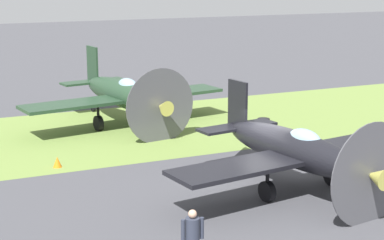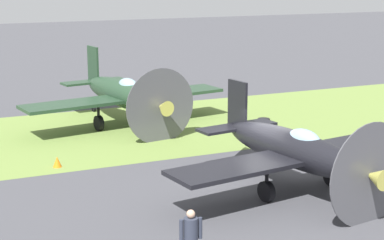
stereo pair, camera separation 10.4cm
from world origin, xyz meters
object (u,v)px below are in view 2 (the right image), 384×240
at_px(fuel_drum, 264,128).
at_px(runway_marker_cone, 57,162).
at_px(ground_crew_chief, 191,239).
at_px(airplane_lead, 295,149).
at_px(airplane_wingman, 124,94).

height_order(fuel_drum, runway_marker_cone, fuel_drum).
height_order(ground_crew_chief, fuel_drum, ground_crew_chief).
bearing_deg(runway_marker_cone, airplane_lead, 139.03).
bearing_deg(airplane_lead, ground_crew_chief, 27.32).
xyz_separation_m(airplane_lead, runway_marker_cone, (7.27, -6.31, -1.33)).
relative_size(airplane_wingman, ground_crew_chief, 6.38).
xyz_separation_m(airplane_lead, ground_crew_chief, (6.00, 4.32, -0.64)).
bearing_deg(airplane_lead, airplane_wingman, -86.89).
distance_m(airplane_lead, airplane_wingman, 12.43).
xyz_separation_m(airplane_wingman, runway_marker_cone, (4.79, 5.87, -1.41)).
distance_m(airplane_wingman, fuel_drum, 7.48).
distance_m(ground_crew_chief, runway_marker_cone, 10.73).
relative_size(ground_crew_chief, runway_marker_cone, 3.93).
distance_m(airplane_wingman, ground_crew_chief, 16.89).
bearing_deg(ground_crew_chief, airplane_wingman, -95.04).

